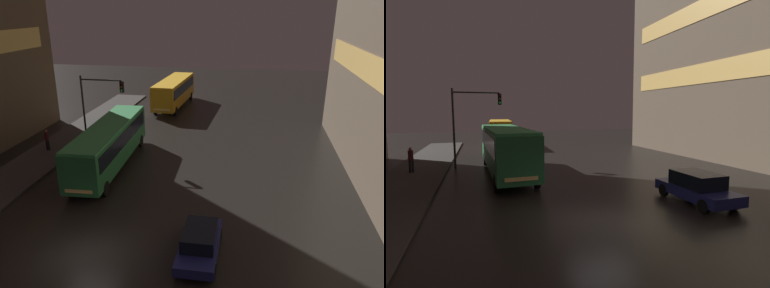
% 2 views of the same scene
% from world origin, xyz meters
% --- Properties ---
extents(ground_plane, '(120.00, 120.00, 0.00)m').
position_xyz_m(ground_plane, '(0.00, 0.00, 0.00)').
color(ground_plane, black).
extents(sidewalk_left, '(4.00, 48.00, 0.15)m').
position_xyz_m(sidewalk_left, '(-9.00, 10.00, 0.07)').
color(sidewalk_left, '#3D3A38').
rests_on(sidewalk_left, ground).
extents(bus_near, '(3.08, 12.15, 3.33)m').
position_xyz_m(bus_near, '(-2.92, 10.71, 2.06)').
color(bus_near, '#236B38').
rests_on(bus_near, ground).
extents(bus_far, '(3.10, 10.76, 3.32)m').
position_xyz_m(bus_far, '(-2.08, 29.52, 2.05)').
color(bus_far, orange).
rests_on(bus_far, ground).
extents(car_taxi, '(1.94, 4.38, 1.50)m').
position_xyz_m(car_taxi, '(5.43, 1.09, 0.77)').
color(car_taxi, navy).
rests_on(car_taxi, ground).
extents(pedestrian_mid, '(0.38, 0.38, 1.80)m').
position_xyz_m(pedestrian_mid, '(-9.31, 12.77, 1.20)').
color(pedestrian_mid, black).
rests_on(pedestrian_mid, sidewalk_left).
extents(traffic_light_main, '(3.74, 0.35, 6.24)m').
position_xyz_m(traffic_light_main, '(-5.24, 14.35, 4.26)').
color(traffic_light_main, '#2D2D2D').
rests_on(traffic_light_main, ground).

